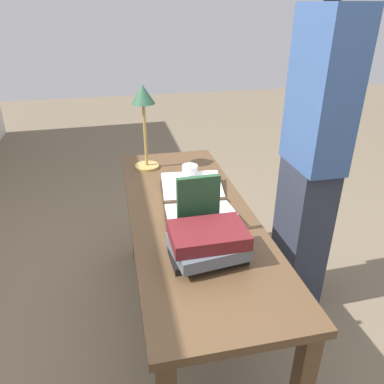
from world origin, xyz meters
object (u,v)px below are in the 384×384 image
at_px(book_standing_upright, 198,207).
at_px(reading_lamp, 144,108).
at_px(open_book, 196,200).
at_px(coffee_mug, 190,174).
at_px(person_reader, 312,159).
at_px(book_stack_tall, 208,243).

xyz_separation_m(book_standing_upright, reading_lamp, (0.78, 0.13, 0.22)).
relative_size(open_book, reading_lamp, 1.14).
relative_size(coffee_mug, person_reader, 0.06).
height_order(coffee_mug, person_reader, person_reader).
height_order(reading_lamp, person_reader, person_reader).
bearing_deg(person_reader, coffee_mug, -108.21).
distance_m(reading_lamp, person_reader, 0.95).
height_order(book_stack_tall, book_standing_upright, book_standing_upright).
bearing_deg(person_reader, book_standing_upright, -64.34).
xyz_separation_m(open_book, book_stack_tall, (-0.44, 0.05, 0.05)).
bearing_deg(reading_lamp, coffee_mug, -141.01).
xyz_separation_m(book_stack_tall, person_reader, (0.49, -0.67, 0.09)).
bearing_deg(person_reader, reading_lamp, -119.38).
relative_size(open_book, book_standing_upright, 2.04).
xyz_separation_m(open_book, person_reader, (0.04, -0.62, 0.14)).
bearing_deg(open_book, person_reader, -81.29).
xyz_separation_m(reading_lamp, coffee_mug, (-0.26, -0.21, -0.31)).
xyz_separation_m(open_book, reading_lamp, (0.50, 0.19, 0.34)).
height_order(open_book, reading_lamp, reading_lamp).
xyz_separation_m(book_standing_upright, person_reader, (0.32, -0.67, 0.03)).
distance_m(book_stack_tall, coffee_mug, 0.69).
bearing_deg(coffee_mug, book_stack_tall, 173.78).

